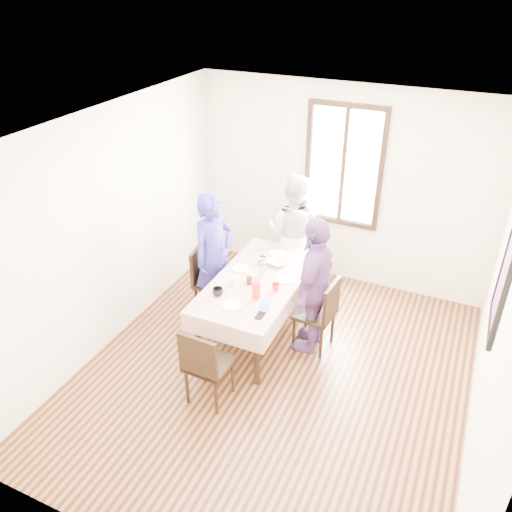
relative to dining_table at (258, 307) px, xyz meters
name	(u,v)px	position (x,y,z in m)	size (l,w,h in m)	color
ground	(275,373)	(0.47, -0.58, -0.38)	(4.50, 4.50, 0.00)	black
back_wall	(342,188)	(0.47, 1.67, 0.98)	(4.00, 4.00, 0.00)	beige
right_wall	(499,320)	(2.47, -0.58, 0.98)	(4.50, 4.50, 0.00)	beige
window_frame	(344,166)	(0.47, 1.65, 1.27)	(1.02, 0.06, 1.62)	black
window_pane	(344,166)	(0.47, 1.66, 1.27)	(0.90, 0.02, 1.50)	white
art_poster	(504,282)	(2.45, -0.28, 1.18)	(0.04, 0.76, 0.96)	red
dining_table	(258,307)	(0.00, 0.00, 0.00)	(0.82, 1.72, 0.75)	black
tablecloth	(258,280)	(0.00, 0.00, 0.38)	(0.94, 1.84, 0.01)	#5D1408
chair_left	(213,282)	(-0.69, 0.16, 0.08)	(0.42, 0.42, 0.91)	black
chair_right	(315,313)	(0.69, 0.05, 0.08)	(0.42, 0.42, 0.91)	black
chair_far	(293,256)	(0.00, 1.18, 0.08)	(0.42, 0.42, 0.91)	black
chair_near	(209,363)	(0.00, -1.18, 0.08)	(0.42, 0.42, 0.91)	black
person_left	(213,257)	(-0.67, 0.16, 0.44)	(0.60, 0.39, 1.64)	navy
person_far	(294,233)	(0.00, 1.16, 0.44)	(0.79, 0.62, 1.63)	beige
person_right	(315,285)	(0.67, 0.05, 0.45)	(0.97, 0.40, 1.66)	#643C79
mug_black	(218,292)	(-0.27, -0.48, 0.43)	(0.12, 0.12, 0.09)	black
mug_flag	(276,287)	(0.27, -0.12, 0.43)	(0.09, 0.09, 0.08)	red
mug_green	(262,260)	(-0.10, 0.35, 0.43)	(0.11, 0.11, 0.09)	#0C7226
serving_bowl	(277,263)	(0.08, 0.40, 0.42)	(0.23, 0.23, 0.06)	white
juice_carton	(256,290)	(0.14, -0.35, 0.49)	(0.07, 0.07, 0.21)	red
butter_tub	(264,307)	(0.31, -0.51, 0.42)	(0.12, 0.12, 0.06)	white
jam_jar	(249,281)	(-0.05, -0.13, 0.43)	(0.06, 0.06, 0.09)	black
drinking_glass	(232,281)	(-0.21, -0.23, 0.44)	(0.07, 0.07, 0.11)	silver
smartphone	(260,315)	(0.31, -0.62, 0.39)	(0.08, 0.15, 0.01)	black
flower_vase	(262,271)	(0.01, 0.09, 0.45)	(0.06, 0.06, 0.12)	silver
plate_left	(241,268)	(-0.28, 0.13, 0.39)	(0.20, 0.20, 0.01)	white
plate_right	(286,279)	(0.30, 0.13, 0.39)	(0.20, 0.20, 0.01)	white
plate_far	(277,253)	(-0.03, 0.64, 0.39)	(0.20, 0.20, 0.01)	white
plate_near	(231,305)	(-0.04, -0.59, 0.39)	(0.20, 0.20, 0.01)	white
butter_lid	(265,304)	(0.31, -0.51, 0.45)	(0.12, 0.12, 0.01)	blue
flower_bunch	(262,263)	(0.01, 0.09, 0.56)	(0.09, 0.09, 0.10)	yellow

